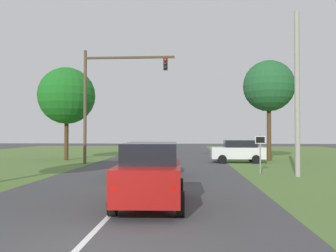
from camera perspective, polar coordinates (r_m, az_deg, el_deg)
The scene contains 9 objects.
ground_plane at distance 17.73m, azimuth -4.00°, elevation -8.91°, with size 120.00×120.00×0.00m, color #424244.
red_suv_near at distance 11.47m, azimuth -2.89°, elevation -7.76°, with size 2.29×4.63×2.06m.
pickup_truck_lead at distance 19.03m, azimuth -3.05°, elevation -5.47°, with size 2.40×5.56×1.88m.
traffic_light at distance 27.15m, azimuth -10.20°, elevation 5.89°, with size 7.07×0.40×8.81m.
keep_moving_sign at distance 21.03m, azimuth 15.03°, elevation -3.56°, with size 0.60×0.09×2.33m.
oak_tree_right at distance 31.01m, azimuth 16.34°, elevation 6.34°, with size 4.38×4.38×8.64m.
crossing_suv_far at distance 28.34m, azimuth 11.54°, elevation -4.06°, with size 4.20×2.02×1.81m.
utility_pole_right at distance 20.26m, azimuth 20.61°, elevation 5.02°, with size 0.28×0.28×9.09m, color #9E998E.
extra_tree_1 at distance 31.70m, azimuth -16.43°, elevation 4.81°, with size 4.97×4.97×8.16m.
Camera 1 is at (2.30, -6.97, 2.39)m, focal length 36.80 mm.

